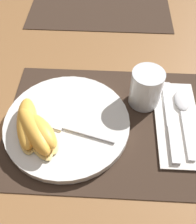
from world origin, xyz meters
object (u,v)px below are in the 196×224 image
at_px(citrus_wedge_1, 34,131).
at_px(fork, 67,127).
at_px(knife, 171,121).
at_px(citrus_wedge_0, 27,123).
at_px(spoon, 183,109).
at_px(citrus_wedge_2, 41,132).
at_px(plate, 67,123).
at_px(juice_glass, 146,90).

bearing_deg(citrus_wedge_1, fork, 22.59).
relative_size(knife, citrus_wedge_0, 1.56).
relative_size(spoon, citrus_wedge_2, 1.70).
bearing_deg(citrus_wedge_2, plate, 43.64).
height_order(knife, citrus_wedge_0, citrus_wedge_0).
bearing_deg(juice_glass, citrus_wedge_1, -151.96).
height_order(spoon, fork, fork).
height_order(fork, citrus_wedge_2, citrus_wedge_2).
bearing_deg(spoon, citrus_wedge_0, -167.26).
bearing_deg(citrus_wedge_1, juice_glass, 28.04).
height_order(plate, citrus_wedge_2, citrus_wedge_2).
bearing_deg(plate, spoon, 11.93).
height_order(knife, citrus_wedge_1, citrus_wedge_1).
relative_size(spoon, citrus_wedge_1, 1.39).
bearing_deg(juice_glass, knife, -46.67).
xyz_separation_m(plate, fork, (0.00, -0.02, 0.01)).
bearing_deg(fork, juice_glass, 29.92).
height_order(fork, citrus_wedge_1, citrus_wedge_1).
bearing_deg(citrus_wedge_0, plate, 15.41).
height_order(plate, citrus_wedge_1, citrus_wedge_1).
height_order(plate, knife, plate).
height_order(citrus_wedge_0, citrus_wedge_2, citrus_wedge_2).
bearing_deg(spoon, juice_glass, 164.06).
height_order(plate, fork, fork).
bearing_deg(fork, citrus_wedge_0, -176.45).
height_order(juice_glass, citrus_wedge_0, juice_glass).
bearing_deg(citrus_wedge_0, citrus_wedge_2, -34.31).
bearing_deg(plate, knife, 5.10).
bearing_deg(plate, citrus_wedge_0, -164.59).
distance_m(fork, citrus_wedge_1, 0.07).
distance_m(knife, citrus_wedge_1, 0.28).
bearing_deg(juice_glass, fork, -150.08).
bearing_deg(fork, citrus_wedge_2, -150.95).
xyz_separation_m(plate, citrus_wedge_0, (-0.07, -0.02, 0.02)).
height_order(plate, juice_glass, juice_glass).
bearing_deg(juice_glass, spoon, -15.94).
relative_size(plate, knife, 1.23).
relative_size(plate, juice_glass, 3.05).
xyz_separation_m(plate, citrus_wedge_1, (-0.06, -0.04, 0.03)).
relative_size(spoon, fork, 1.03).
xyz_separation_m(knife, fork, (-0.22, -0.04, 0.01)).
bearing_deg(knife, fork, -170.71).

